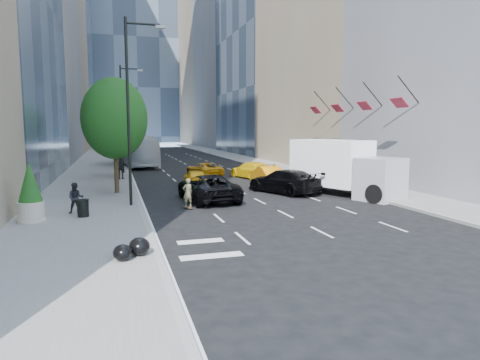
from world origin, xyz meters
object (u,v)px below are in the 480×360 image
object	(u,v)px
city_bus	(137,151)
black_sedan_mercedes	(284,181)
box_truck	(343,167)
planter_shrub	(30,193)
skateboarder	(188,195)
black_sedan_lincoln	(208,188)
trash_can	(83,209)

from	to	relation	value
city_bus	black_sedan_mercedes	bearing A→B (deg)	-76.70
city_bus	box_truck	world-z (taller)	box_truck
planter_shrub	skateboarder	bearing A→B (deg)	13.17
black_sedan_lincoln	city_bus	bearing A→B (deg)	-89.11
black_sedan_lincoln	skateboarder	bearing A→B (deg)	48.87
black_sedan_lincoln	box_truck	bearing A→B (deg)	173.88
black_sedan_lincoln	black_sedan_mercedes	bearing A→B (deg)	-169.41
black_sedan_lincoln	box_truck	xyz separation A→B (m)	(9.04, -0.11, 1.02)
skateboarder	box_truck	bearing A→B (deg)	172.64
black_sedan_lincoln	city_bus	distance (m)	25.84
skateboarder	black_sedan_mercedes	distance (m)	8.10
black_sedan_mercedes	city_bus	distance (m)	25.51
black_sedan_lincoln	planter_shrub	bearing A→B (deg)	18.18
skateboarder	planter_shrub	distance (m)	7.68
black_sedan_lincoln	box_truck	size ratio (longest dim) A/B	0.73
black_sedan_mercedes	trash_can	size ratio (longest dim) A/B	7.02
black_sedan_lincoln	trash_can	distance (m)	7.71
skateboarder	planter_shrub	size ratio (longest dim) A/B	0.57
skateboarder	black_sedan_mercedes	xyz separation A→B (m)	(7.15, 3.80, 0.02)
skateboarder	trash_can	bearing A→B (deg)	-4.34
black_sedan_mercedes	planter_shrub	size ratio (longest dim) A/B	2.03
skateboarder	box_truck	world-z (taller)	box_truck
trash_can	planter_shrub	size ratio (longest dim) A/B	0.29
black_sedan_lincoln	city_bus	size ratio (longest dim) A/B	0.46
trash_can	box_truck	bearing A→B (deg)	12.15
city_bus	box_truck	xyz separation A→B (m)	(11.87, -25.78, 0.07)
trash_can	black_sedan_mercedes	bearing A→B (deg)	22.45
skateboarder	trash_can	distance (m)	5.43
city_bus	trash_can	size ratio (longest dim) A/B	15.84
black_sedan_mercedes	skateboarder	bearing A→B (deg)	4.90
black_sedan_lincoln	planter_shrub	xyz separation A→B (m)	(-9.03, -3.95, 0.66)
black_sedan_lincoln	trash_can	size ratio (longest dim) A/B	7.26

